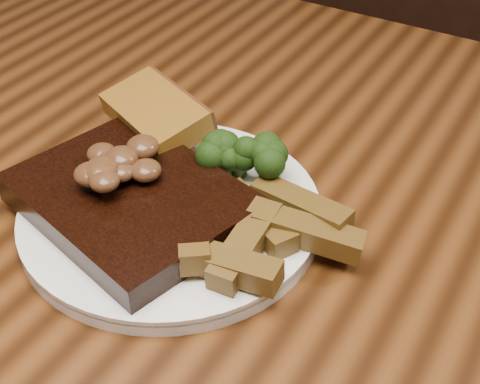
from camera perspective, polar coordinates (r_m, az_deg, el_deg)
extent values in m
cube|color=#522A10|center=(0.61, -1.32, -3.00)|extent=(1.60, 0.90, 0.04)
cylinder|color=black|center=(1.45, -17.88, 4.24)|extent=(0.07, 0.07, 0.71)
cube|color=black|center=(1.35, 14.69, 4.16)|extent=(0.41, 0.41, 0.04)
cylinder|color=black|center=(1.62, 9.64, 2.43)|extent=(0.04, 0.04, 0.37)
cylinder|color=black|center=(1.35, 17.98, -8.29)|extent=(0.04, 0.04, 0.37)
cylinder|color=black|center=(1.39, 5.48, -4.43)|extent=(0.04, 0.04, 0.37)
cube|color=black|center=(1.09, 14.22, 9.11)|extent=(0.39, 0.06, 0.40)
cylinder|color=white|center=(0.59, -5.89, -1.86)|extent=(0.26, 0.26, 0.01)
cube|color=black|center=(0.57, -9.28, -0.68)|extent=(0.22, 0.19, 0.03)
cube|color=beige|center=(0.54, -13.45, -4.92)|extent=(0.13, 0.05, 0.02)
cube|color=#9B6D1C|center=(0.66, -7.11, 5.22)|extent=(0.12, 0.10, 0.02)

